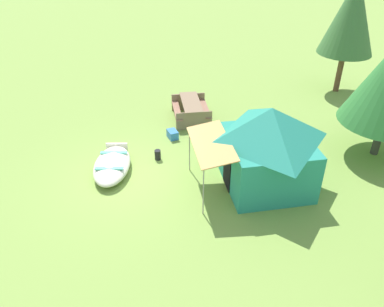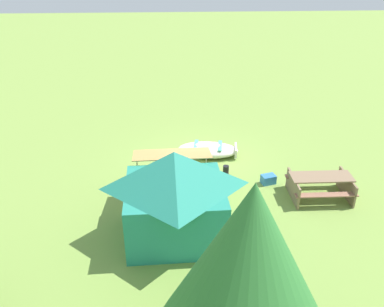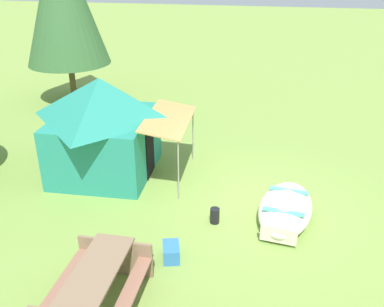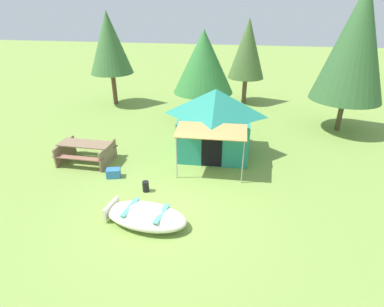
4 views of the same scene
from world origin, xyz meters
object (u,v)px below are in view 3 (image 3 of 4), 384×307
object	(u,v)px
beached_rowboat	(285,208)
picnic_table	(97,284)
canvas_cabin_tent	(104,125)
fuel_can	(215,216)
cooler_box	(171,252)

from	to	relation	value
beached_rowboat	picnic_table	size ratio (longest dim) A/B	1.26
canvas_cabin_tent	fuel_can	size ratio (longest dim) A/B	10.34
beached_rowboat	picnic_table	world-z (taller)	picnic_table
canvas_cabin_tent	fuel_can	bearing A→B (deg)	-120.06
cooler_box	beached_rowboat	bearing A→B (deg)	-49.60
picnic_table	cooler_box	world-z (taller)	picnic_table
canvas_cabin_tent	picnic_table	distance (m)	5.12
picnic_table	fuel_can	xyz separation A→B (m)	(2.88, -1.61, -0.32)
beached_rowboat	picnic_table	bearing A→B (deg)	136.82
beached_rowboat	canvas_cabin_tent	distance (m)	5.14
beached_rowboat	cooler_box	world-z (taller)	beached_rowboat
picnic_table	canvas_cabin_tent	bearing A→B (deg)	19.05
beached_rowboat	fuel_can	size ratio (longest dim) A/B	7.00
canvas_cabin_tent	fuel_can	xyz separation A→B (m)	(-1.89, -3.26, -1.20)
canvas_cabin_tent	cooler_box	bearing A→B (deg)	-141.88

